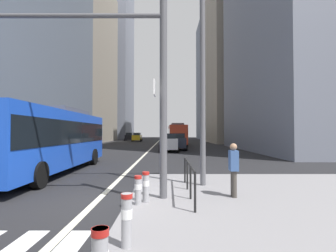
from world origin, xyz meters
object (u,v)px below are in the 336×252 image
object	(u,v)px
city_bus_blue_oncoming	(49,137)
car_receding_near	(177,141)
city_bus_red_distant	(172,133)
bollard_back	(145,185)
car_receding_far	(167,142)
bollard_right	(137,188)
traffic_signal_gantry	(96,64)
pedestrian_waiting	(232,167)
car_oncoming_far	(136,137)
city_bus_red_receding	(176,134)
bollard_left	(126,217)
street_lamp_post	(201,45)
car_oncoming_mid	(128,137)

from	to	relation	value
city_bus_blue_oncoming	car_receding_near	world-z (taller)	city_bus_blue_oncoming
city_bus_red_distant	bollard_back	bearing A→B (deg)	-92.03
car_receding_far	bollard_back	size ratio (longest dim) A/B	5.24
car_receding_near	bollard_right	size ratio (longest dim) A/B	5.65
city_bus_blue_oncoming	bollard_right	world-z (taller)	city_bus_blue_oncoming
traffic_signal_gantry	bollard_back	world-z (taller)	traffic_signal_gantry
bollard_back	pedestrian_waiting	world-z (taller)	pedestrian_waiting
car_oncoming_far	city_bus_red_receding	bearing A→B (deg)	-63.30
traffic_signal_gantry	pedestrian_waiting	size ratio (longest dim) A/B	3.76
city_bus_blue_oncoming	car_receding_near	bearing A→B (deg)	67.26
pedestrian_waiting	bollard_right	bearing A→B (deg)	-163.45
city_bus_red_receding	bollard_left	bearing A→B (deg)	-93.29
car_receding_far	car_oncoming_far	size ratio (longest dim) A/B	1.02
city_bus_blue_oncoming	street_lamp_post	bearing A→B (deg)	-26.63
traffic_signal_gantry	bollard_right	bearing A→B (deg)	-27.73
city_bus_blue_oncoming	bollard_back	world-z (taller)	city_bus_blue_oncoming
car_oncoming_mid	traffic_signal_gantry	distance (m)	55.20
street_lamp_post	bollard_left	distance (m)	7.12
car_oncoming_far	traffic_signal_gantry	bearing A→B (deg)	-84.47
city_bus_red_receding	bollard_right	distance (m)	33.95
car_oncoming_far	bollard_right	bearing A→B (deg)	-83.09
bollard_right	bollard_back	distance (m)	0.32
traffic_signal_gantry	bollard_left	distance (m)	4.92
bollard_right	bollard_left	bearing A→B (deg)	-87.65
city_bus_blue_oncoming	car_receding_far	bearing A→B (deg)	67.34
city_bus_red_distant	car_oncoming_mid	bearing A→B (deg)	-175.82
car_receding_near	street_lamp_post	bearing A→B (deg)	-89.76
car_receding_near	car_receding_far	world-z (taller)	same
city_bus_blue_oncoming	car_oncoming_mid	distance (m)	49.31
city_bus_red_distant	bollard_left	distance (m)	58.68
car_oncoming_mid	bollard_left	size ratio (longest dim) A/B	4.85
city_bus_blue_oncoming	car_oncoming_mid	size ratio (longest dim) A/B	2.51
city_bus_red_receding	street_lamp_post	size ratio (longest dim) A/B	1.47
street_lamp_post	bollard_back	distance (m)	5.52
car_oncoming_mid	bollard_back	bearing A→B (deg)	-80.99
car_receding_near	bollard_right	world-z (taller)	car_receding_near
city_bus_blue_oncoming	street_lamp_post	size ratio (longest dim) A/B	1.36
car_receding_far	car_oncoming_far	world-z (taller)	same
traffic_signal_gantry	bollard_right	size ratio (longest dim) A/B	7.82
city_bus_red_distant	bollard_left	world-z (taller)	city_bus_red_distant
car_oncoming_far	car_receding_far	bearing A→B (deg)	-76.95
city_bus_red_receding	traffic_signal_gantry	size ratio (longest dim) A/B	1.96
car_oncoming_mid	pedestrian_waiting	world-z (taller)	car_oncoming_mid
city_bus_red_receding	traffic_signal_gantry	world-z (taller)	traffic_signal_gantry
traffic_signal_gantry	car_oncoming_far	bearing A→B (deg)	95.53
city_bus_red_distant	bollard_left	bearing A→B (deg)	-92.02
car_receding_far	bollard_left	world-z (taller)	car_receding_far
car_receding_near	bollard_right	distance (m)	23.27
bollard_left	car_oncoming_far	bearing A→B (deg)	96.69
bollard_back	traffic_signal_gantry	bearing A→B (deg)	163.97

